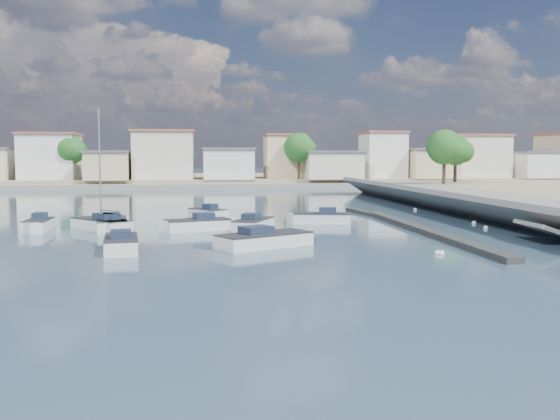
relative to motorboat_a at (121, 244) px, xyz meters
name	(u,v)px	position (x,y,z in m)	size (l,w,h in m)	color
ground	(276,202)	(13.12, 35.90, -0.38)	(400.00, 400.00, 0.00)	#293D52
seawall_walkway	(554,214)	(31.62, 8.90, 0.52)	(5.00, 90.00, 1.80)	slate
breakwater	(410,226)	(20.02, 8.58, -0.21)	(2.00, 31.02, 0.35)	black
far_shore_land	(245,179)	(13.12, 87.90, 0.32)	(160.00, 40.00, 1.40)	gray
far_shore_quay	(254,186)	(13.12, 66.90, 0.02)	(160.00, 2.50, 0.80)	slate
far_town	(311,158)	(23.83, 72.82, 4.56)	(113.01, 12.80, 8.35)	beige
shore_trees	(306,151)	(21.46, 64.01, 5.84)	(74.56, 38.32, 7.92)	#38281E
motorboat_a	(121,244)	(0.00, 0.00, 0.00)	(2.35, 5.21, 1.48)	silver
motorboat_b	(255,225)	(8.39, 9.06, 0.00)	(3.46, 4.78, 1.48)	silver
motorboat_c	(319,219)	(13.87, 12.79, 0.00)	(5.19, 2.63, 1.48)	silver
motorboat_d	(194,226)	(4.03, 9.08, 0.00)	(5.28, 3.26, 1.48)	silver
motorboat_e	(112,224)	(-1.98, 10.61, 0.00)	(2.73, 5.79, 1.48)	silver
motorboat_f	(206,214)	(4.96, 18.20, 0.00)	(3.44, 3.87, 1.48)	silver
motorboat_g	(38,226)	(-7.15, 10.29, 0.00)	(1.56, 4.44, 1.48)	silver
motorboat_h	(269,240)	(8.53, 0.65, 0.00)	(6.21, 4.85, 1.48)	silver
sailboat	(99,224)	(-2.87, 10.43, 0.04)	(4.99, 5.41, 9.00)	silver
mooring_buoys	(409,228)	(19.92, 8.61, -0.33)	(19.35, 27.35, 0.35)	white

